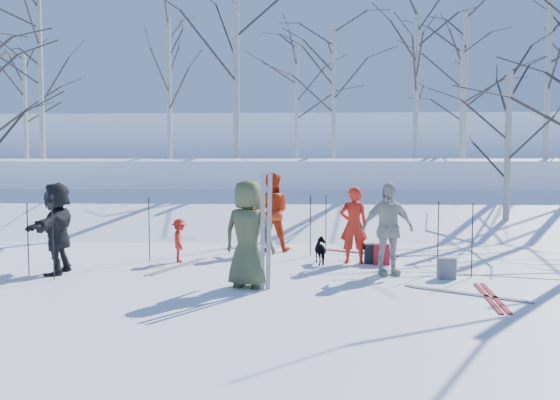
{
  "coord_description": "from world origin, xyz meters",
  "views": [
    {
      "loc": [
        0.48,
        -9.65,
        2.08
      ],
      "look_at": [
        0.0,
        1.5,
        1.3
      ],
      "focal_mm": 35.0,
      "sensor_mm": 36.0,
      "label": 1
    }
  ],
  "objects_px": {
    "skier_cream_east": "(388,229)",
    "backpack_grey": "(446,268)",
    "skier_olive_center": "(248,234)",
    "backpack_dark": "(373,254)",
    "skier_red_seated": "(180,240)",
    "dog": "(322,251)",
    "skier_red_north": "(354,225)",
    "skier_redor_behind": "(271,212)",
    "backpack_red": "(381,254)",
    "skier_grey_west": "(57,228)"
  },
  "relations": [
    {
      "from": "skier_cream_east",
      "to": "backpack_grey",
      "type": "height_order",
      "value": "skier_cream_east"
    },
    {
      "from": "skier_olive_center",
      "to": "backpack_dark",
      "type": "relative_size",
      "value": 4.47
    },
    {
      "from": "skier_red_seated",
      "to": "dog",
      "type": "height_order",
      "value": "skier_red_seated"
    },
    {
      "from": "skier_olive_center",
      "to": "skier_red_north",
      "type": "distance_m",
      "value": 2.99
    },
    {
      "from": "skier_red_north",
      "to": "skier_redor_behind",
      "type": "bearing_deg",
      "value": -40.61
    },
    {
      "from": "skier_red_seated",
      "to": "backpack_red",
      "type": "relative_size",
      "value": 2.16
    },
    {
      "from": "dog",
      "to": "backpack_grey",
      "type": "bearing_deg",
      "value": 134.59
    },
    {
      "from": "backpack_dark",
      "to": "skier_red_north",
      "type": "bearing_deg",
      "value": 178.35
    },
    {
      "from": "backpack_red",
      "to": "backpack_grey",
      "type": "xyz_separation_m",
      "value": [
        0.97,
        -1.35,
        -0.02
      ]
    },
    {
      "from": "skier_redor_behind",
      "to": "skier_red_seated",
      "type": "bearing_deg",
      "value": 41.39
    },
    {
      "from": "skier_olive_center",
      "to": "skier_grey_west",
      "type": "xyz_separation_m",
      "value": [
        -3.67,
        0.97,
        -0.04
      ]
    },
    {
      "from": "skier_red_north",
      "to": "skier_olive_center",
      "type": "bearing_deg",
      "value": 48.09
    },
    {
      "from": "skier_olive_center",
      "to": "skier_grey_west",
      "type": "bearing_deg",
      "value": 4.1
    },
    {
      "from": "backpack_red",
      "to": "backpack_dark",
      "type": "distance_m",
      "value": 0.18
    },
    {
      "from": "skier_redor_behind",
      "to": "skier_red_seated",
      "type": "relative_size",
      "value": 2.02
    },
    {
      "from": "backpack_red",
      "to": "skier_olive_center",
      "type": "bearing_deg",
      "value": -139.33
    },
    {
      "from": "skier_redor_behind",
      "to": "skier_olive_center",
      "type": "bearing_deg",
      "value": 88.92
    },
    {
      "from": "skier_cream_east",
      "to": "backpack_red",
      "type": "distance_m",
      "value": 1.21
    },
    {
      "from": "skier_red_north",
      "to": "backpack_grey",
      "type": "height_order",
      "value": "skier_red_north"
    },
    {
      "from": "skier_redor_behind",
      "to": "backpack_dark",
      "type": "height_order",
      "value": "skier_redor_behind"
    },
    {
      "from": "backpack_red",
      "to": "backpack_grey",
      "type": "relative_size",
      "value": 1.11
    },
    {
      "from": "skier_grey_west",
      "to": "dog",
      "type": "bearing_deg",
      "value": 101.93
    },
    {
      "from": "skier_redor_behind",
      "to": "dog",
      "type": "height_order",
      "value": "skier_redor_behind"
    },
    {
      "from": "skier_red_seated",
      "to": "skier_cream_east",
      "type": "bearing_deg",
      "value": -120.28
    },
    {
      "from": "dog",
      "to": "backpack_dark",
      "type": "bearing_deg",
      "value": 172.59
    },
    {
      "from": "skier_red_seated",
      "to": "dog",
      "type": "xyz_separation_m",
      "value": [
        2.96,
        -0.07,
        -0.18
      ]
    },
    {
      "from": "dog",
      "to": "backpack_grey",
      "type": "height_order",
      "value": "dog"
    },
    {
      "from": "skier_red_north",
      "to": "backpack_dark",
      "type": "relative_size",
      "value": 3.93
    },
    {
      "from": "dog",
      "to": "backpack_grey",
      "type": "relative_size",
      "value": 1.69
    },
    {
      "from": "skier_red_north",
      "to": "skier_cream_east",
      "type": "bearing_deg",
      "value": 112.99
    },
    {
      "from": "skier_olive_center",
      "to": "skier_red_north",
      "type": "bearing_deg",
      "value": -111.81
    },
    {
      "from": "skier_redor_behind",
      "to": "skier_red_north",
      "type": "bearing_deg",
      "value": 142.01
    },
    {
      "from": "skier_grey_west",
      "to": "backpack_red",
      "type": "height_order",
      "value": "skier_grey_west"
    },
    {
      "from": "skier_red_seated",
      "to": "skier_grey_west",
      "type": "distance_m",
      "value": 2.4
    },
    {
      "from": "backpack_dark",
      "to": "backpack_red",
      "type": "bearing_deg",
      "value": -35.9
    },
    {
      "from": "skier_olive_center",
      "to": "skier_red_seated",
      "type": "xyz_separation_m",
      "value": [
        -1.65,
        2.21,
        -0.44
      ]
    },
    {
      "from": "skier_grey_west",
      "to": "dog",
      "type": "relative_size",
      "value": 2.66
    },
    {
      "from": "skier_olive_center",
      "to": "skier_cream_east",
      "type": "height_order",
      "value": "skier_olive_center"
    },
    {
      "from": "skier_red_north",
      "to": "backpack_red",
      "type": "distance_m",
      "value": 0.8
    },
    {
      "from": "dog",
      "to": "backpack_red",
      "type": "height_order",
      "value": "dog"
    },
    {
      "from": "skier_cream_east",
      "to": "backpack_red",
      "type": "relative_size",
      "value": 4.07
    },
    {
      "from": "skier_olive_center",
      "to": "dog",
      "type": "height_order",
      "value": "skier_olive_center"
    },
    {
      "from": "skier_red_seated",
      "to": "backpack_red",
      "type": "bearing_deg",
      "value": -106.34
    },
    {
      "from": "backpack_grey",
      "to": "backpack_red",
      "type": "bearing_deg",
      "value": 125.69
    },
    {
      "from": "skier_redor_behind",
      "to": "skier_cream_east",
      "type": "distance_m",
      "value": 3.48
    },
    {
      "from": "skier_olive_center",
      "to": "backpack_red",
      "type": "xyz_separation_m",
      "value": [
        2.5,
        2.14,
        -0.68
      ]
    },
    {
      "from": "skier_olive_center",
      "to": "skier_grey_west",
      "type": "distance_m",
      "value": 3.79
    },
    {
      "from": "skier_redor_behind",
      "to": "backpack_grey",
      "type": "bearing_deg",
      "value": 139.78
    },
    {
      "from": "skier_red_seated",
      "to": "backpack_dark",
      "type": "bearing_deg",
      "value": -104.82
    },
    {
      "from": "skier_red_north",
      "to": "backpack_grey",
      "type": "relative_size",
      "value": 4.14
    }
  ]
}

